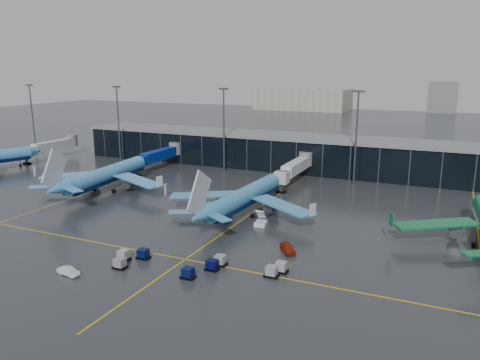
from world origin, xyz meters
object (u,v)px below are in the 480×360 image
at_px(mobile_airstair, 261,222).
at_px(service_van_white, 69,271).
at_px(airliner_klm_near, 245,186).
at_px(airliner_arkefly, 107,165).
at_px(baggage_carts, 194,264).
at_px(service_van_red, 288,248).

distance_m(mobile_airstair, service_van_white, 38.74).
bearing_deg(service_van_white, airliner_klm_near, -9.86).
bearing_deg(airliner_arkefly, airliner_klm_near, -11.62).
distance_m(airliner_klm_near, service_van_white, 42.17).
distance_m(baggage_carts, service_van_white, 19.20).
bearing_deg(service_van_red, service_van_white, -177.42).
xyz_separation_m(mobile_airstair, service_van_white, (-18.09, -34.26, -0.12)).
xyz_separation_m(airliner_arkefly, service_van_red, (56.77, -21.16, -5.87)).
bearing_deg(service_van_white, baggage_carts, -51.35).
xyz_separation_m(airliner_klm_near, baggage_carts, (4.35, -29.90, -5.53)).
height_order(airliner_arkefly, mobile_airstair, airliner_arkefly).
bearing_deg(mobile_airstair, airliner_arkefly, 159.83).
bearing_deg(service_van_red, airliner_klm_near, 95.61).
relative_size(airliner_klm_near, service_van_red, 8.87).
bearing_deg(baggage_carts, mobile_airstair, 85.74).
relative_size(mobile_airstair, service_van_red, 0.76).
height_order(airliner_klm_near, service_van_white, airliner_klm_near).
height_order(mobile_airstair, service_van_red, mobile_airstair).
relative_size(airliner_arkefly, baggage_carts, 1.57).
bearing_deg(airliner_klm_near, mobile_airstair, -40.66).
bearing_deg(service_van_red, mobile_airstair, 93.25).
distance_m(airliner_arkefly, baggage_carts, 56.95).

